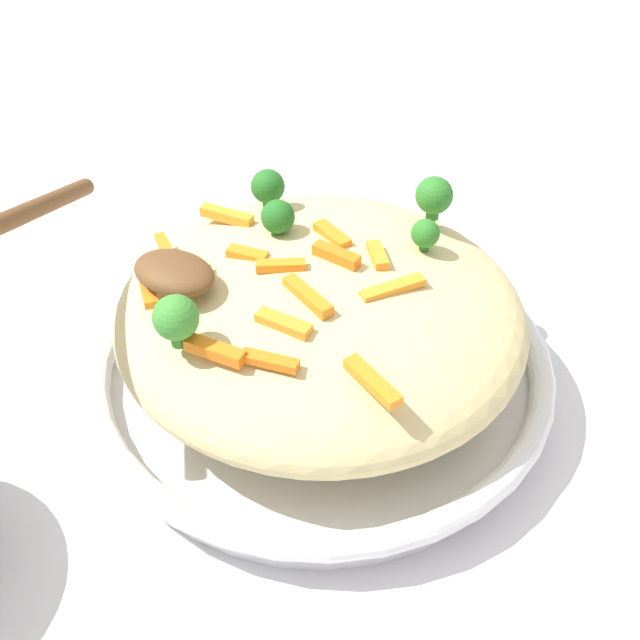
{
  "coord_description": "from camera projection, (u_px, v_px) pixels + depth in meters",
  "views": [
    {
      "loc": [
        -0.23,
        0.37,
        0.44
      ],
      "look_at": [
        0.0,
        0.0,
        0.07
      ],
      "focal_mm": 47.59,
      "sensor_mm": 36.0,
      "label": 1
    }
  ],
  "objects": [
    {
      "name": "ground_plane",
      "position": [
        320.0,
        391.0,
        0.62
      ],
      "size": [
        2.4,
        2.4,
        0.0
      ],
      "primitive_type": "plane",
      "color": "silver"
    },
    {
      "name": "serving_bowl",
      "position": [
        320.0,
        370.0,
        0.6
      ],
      "size": [
        0.33,
        0.33,
        0.04
      ],
      "color": "silver",
      "rests_on": "ground_plane"
    },
    {
      "name": "pasta_mound",
      "position": [
        320.0,
        315.0,
        0.57
      ],
      "size": [
        0.28,
        0.27,
        0.08
      ],
      "primitive_type": "ellipsoid",
      "color": "#DBC689",
      "rests_on": "serving_bowl"
    },
    {
      "name": "carrot_piece_0",
      "position": [
        372.0,
        381.0,
        0.47
      ],
      "size": [
        0.04,
        0.03,
        0.01
      ],
      "primitive_type": "cube",
      "rotation": [
        0.0,
        0.0,
        5.88
      ],
      "color": "orange",
      "rests_on": "pasta_mound"
    },
    {
      "name": "carrot_piece_1",
      "position": [
        281.0,
        266.0,
        0.54
      ],
      "size": [
        0.03,
        0.02,
        0.01
      ],
      "primitive_type": "cube",
      "rotation": [
        0.0,
        0.0,
        0.61
      ],
      "color": "orange",
      "rests_on": "pasta_mound"
    },
    {
      "name": "carrot_piece_2",
      "position": [
        284.0,
        323.0,
        0.5
      ],
      "size": [
        0.04,
        0.01,
        0.01
      ],
      "primitive_type": "cube",
      "rotation": [
        0.0,
        0.0,
        0.03
      ],
      "color": "orange",
      "rests_on": "pasta_mound"
    },
    {
      "name": "carrot_piece_3",
      "position": [
        308.0,
        296.0,
        0.52
      ],
      "size": [
        0.04,
        0.02,
        0.01
      ],
      "primitive_type": "cube",
      "rotation": [
        0.0,
        0.0,
        5.91
      ],
      "color": "orange",
      "rests_on": "pasta_mound"
    },
    {
      "name": "carrot_piece_4",
      "position": [
        270.0,
        361.0,
        0.48
      ],
      "size": [
        0.04,
        0.02,
        0.01
      ],
      "primitive_type": "cube",
      "rotation": [
        0.0,
        0.0,
        0.23
      ],
      "color": "orange",
      "rests_on": "pasta_mound"
    },
    {
      "name": "carrot_piece_5",
      "position": [
        192.0,
        274.0,
        0.54
      ],
      "size": [
        0.03,
        0.02,
        0.01
      ],
      "primitive_type": "cube",
      "rotation": [
        0.0,
        0.0,
        3.84
      ],
      "color": "orange",
      "rests_on": "pasta_mound"
    },
    {
      "name": "carrot_piece_6",
      "position": [
        336.0,
        255.0,
        0.55
      ],
      "size": [
        0.03,
        0.01,
        0.01
      ],
      "primitive_type": "cube",
      "rotation": [
        0.0,
        0.0,
        3.09
      ],
      "color": "orange",
      "rests_on": "pasta_mound"
    },
    {
      "name": "carrot_piece_7",
      "position": [
        332.0,
        235.0,
        0.57
      ],
      "size": [
        0.03,
        0.02,
        0.01
      ],
      "primitive_type": "cube",
      "rotation": [
        0.0,
        0.0,
        2.75
      ],
      "color": "orange",
      "rests_on": "pasta_mound"
    },
    {
      "name": "carrot_piece_8",
      "position": [
        227.0,
        216.0,
        0.6
      ],
      "size": [
        0.04,
        0.01,
        0.01
      ],
      "primitive_type": "cube",
      "rotation": [
        0.0,
        0.0,
        0.12
      ],
      "color": "orange",
      "rests_on": "pasta_mound"
    },
    {
      "name": "carrot_piece_9",
      "position": [
        147.0,
        286.0,
        0.54
      ],
      "size": [
        0.04,
        0.03,
        0.01
      ],
      "primitive_type": "cube",
      "rotation": [
        0.0,
        0.0,
        5.56
      ],
      "color": "orange",
      "rests_on": "pasta_mound"
    },
    {
      "name": "carrot_piece_10",
      "position": [
        247.0,
        255.0,
        0.56
      ],
      "size": [
        0.03,
        0.01,
        0.01
      ],
      "primitive_type": "cube",
      "rotation": [
        0.0,
        0.0,
        0.19
      ],
      "color": "orange",
      "rests_on": "pasta_mound"
    },
    {
      "name": "carrot_piece_11",
      "position": [
        166.0,
        249.0,
        0.57
      ],
      "size": [
        0.03,
        0.02,
        0.01
      ],
      "primitive_type": "cube",
      "rotation": [
        0.0,
        0.0,
        5.68
      ],
      "color": "orange",
      "rests_on": "pasta_mound"
    },
    {
      "name": "carrot_piece_12",
      "position": [
        393.0,
        288.0,
        0.53
      ],
      "size": [
        0.03,
        0.04,
        0.01
      ],
      "primitive_type": "cube",
      "rotation": [
        0.0,
        0.0,
        1.01
      ],
      "color": "orange",
      "rests_on": "pasta_mound"
    },
    {
      "name": "carrot_piece_13",
      "position": [
        215.0,
        351.0,
        0.49
      ],
      "size": [
        0.04,
        0.01,
        0.01
      ],
      "primitive_type": "cube",
      "rotation": [
        0.0,
        0.0,
        0.11
      ],
      "color": "orange",
      "rests_on": "pasta_mound"
    },
    {
      "name": "carrot_piece_14",
      "position": [
        378.0,
        255.0,
        0.55
      ],
      "size": [
        0.02,
        0.03,
        0.01
      ],
      "primitive_type": "cube",
      "rotation": [
        0.0,
        0.0,
        5.47
      ],
      "color": "orange",
      "rests_on": "pasta_mound"
    },
    {
      "name": "broccoli_floret_0",
      "position": [
        278.0,
        217.0,
        0.57
      ],
      "size": [
        0.02,
        0.02,
        0.03
      ],
      "color": "#205B1C",
      "rests_on": "pasta_mound"
    },
    {
      "name": "broccoli_floret_1",
      "position": [
        268.0,
        187.0,
        0.6
      ],
      "size": [
        0.02,
        0.02,
        0.03
      ],
      "color": "#205B1C",
      "rests_on": "pasta_mound"
    },
    {
      "name": "broccoli_floret_2",
      "position": [
        176.0,
        319.0,
        0.49
      ],
      "size": [
        0.03,
        0.03,
        0.03
      ],
      "color": "#377928",
      "rests_on": "pasta_mound"
    },
    {
      "name": "broccoli_floret_3",
      "position": [
        425.0,
        234.0,
        0.56
      ],
      "size": [
        0.02,
        0.02,
        0.02
      ],
      "color": "#296820",
      "rests_on": "pasta_mound"
    },
    {
      "name": "broccoli_floret_4",
      "position": [
        434.0,
        196.0,
        0.59
      ],
      "size": [
        0.03,
        0.03,
        0.03
      ],
      "color": "#296820",
      "rests_on": "pasta_mound"
    },
    {
      "name": "serving_spoon",
      "position": [
        114.0,
        249.0,
        0.52
      ],
      "size": [
        0.15,
        0.17,
        0.09
      ],
      "color": "brown",
      "rests_on": "pasta_mound"
    }
  ]
}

